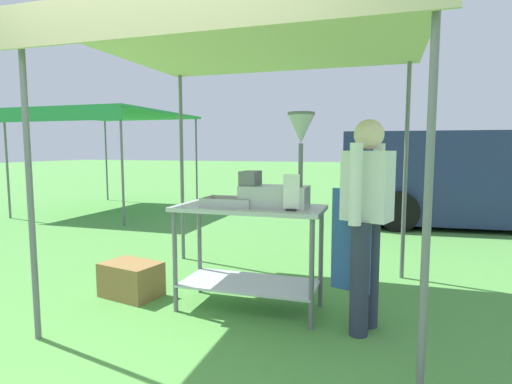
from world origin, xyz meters
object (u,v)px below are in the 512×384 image
Objects in this scene: donut_fryer at (279,178)px; vendor at (366,215)px; supply_crate at (131,279)px; donut_tray at (229,203)px; menu_sign at (291,195)px; donut_cart at (249,236)px; stall_canopy at (252,47)px; van_navy at (482,177)px; neighbour_tent at (109,116)px.

donut_fryer reaches higher than vendor.
vendor is at bearing -2.85° from supply_crate.
supply_crate is at bearing -179.77° from donut_tray.
vendor reaches higher than menu_sign.
donut_fryer is 1.31× the size of supply_crate.
vendor is (0.57, 0.01, -0.13)m from menu_sign.
donut_cart is 0.58m from menu_sign.
donut_fryer is 1.74m from supply_crate.
stall_canopy is 2.40m from supply_crate.
van_navy is (2.81, 4.91, -1.37)m from stall_canopy.
neighbour_tent reaches higher than donut_cart.
supply_crate is at bearing -173.30° from stall_canopy.
van_navy is (2.55, 5.01, -0.28)m from donut_fryer.
supply_crate is 0.18× the size of neighbour_tent.
stall_canopy is at bearing 6.70° from supply_crate.
neighbour_tent is at bearing -176.10° from van_navy.
supply_crate is (-1.00, -0.00, -0.77)m from donut_tray.
donut_tray is 0.49m from donut_fryer.
neighbour_tent is (-4.73, 4.40, -0.13)m from stall_canopy.
menu_sign is at bearing -42.15° from neighbour_tent.
vendor is 5.47m from van_navy.
neighbour_tent is at bearing 138.01° from donut_fryer.
stall_canopy is at bearing 165.93° from vendor.
menu_sign is (0.57, -0.12, 0.10)m from donut_tray.
donut_cart is at bearing 171.48° from vendor.
donut_tray is (-0.17, -0.04, 0.28)m from donut_cart.
menu_sign is 0.58m from vendor.
donut_tray is at bearing 174.46° from vendor.
donut_fryer is (0.26, -0.00, 0.51)m from donut_cart.
neighbour_tent reaches higher than menu_sign.
donut_tray is 0.14× the size of neighbour_tent.
van_navy is (2.41, 5.16, -0.16)m from menu_sign.
donut_tray is 0.57× the size of donut_fryer.
stall_canopy is 9.79× the size of menu_sign.
neighbour_tent reaches higher than vendor.
donut_cart is 0.25× the size of van_navy.
stall_canopy is at bearing 148.03° from menu_sign.
menu_sign is at bearing -47.17° from donut_fryer.
neighbour_tent is (-4.57, 4.53, 1.19)m from donut_tray.
supply_crate is 6.46m from van_navy.
van_navy reaches higher than donut_tray.
vendor is 2.70× the size of supply_crate.
donut_fryer is at bearing -116.96° from van_navy.
donut_fryer is 0.24m from menu_sign.
stall_canopy is 6.39× the size of donut_tray.
stall_canopy is 1.75× the size of vendor.
menu_sign is at bearing -31.97° from stall_canopy.
vendor is 2.27m from supply_crate.
stall_canopy is at bearing -42.89° from neighbour_tent.
menu_sign is 0.48× the size of supply_crate.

